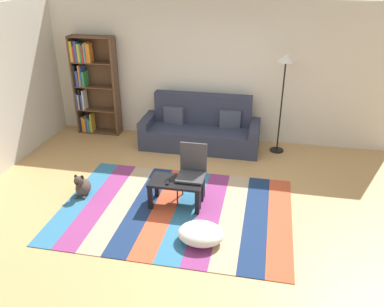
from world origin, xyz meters
name	(u,v)px	position (x,y,z in m)	size (l,w,h in m)	color
ground_plane	(191,202)	(0.00, 0.00, 0.00)	(14.00, 14.00, 0.00)	tan
back_wall	(217,72)	(0.00, 2.55, 1.35)	(6.80, 0.10, 2.70)	silver
left_wall	(3,89)	(-3.40, 0.75, 1.35)	(0.10, 5.50, 2.70)	beige
rug	(175,210)	(-0.18, -0.26, 0.00)	(3.34, 2.36, 0.01)	teal
couch	(201,130)	(-0.22, 2.02, 0.34)	(2.26, 0.80, 1.00)	#2D3347
bookshelf	(90,85)	(-2.56, 2.31, 1.03)	(0.90, 0.28, 2.00)	brown
coffee_table	(176,185)	(-0.20, -0.12, 0.34)	(0.78, 0.43, 0.40)	black
pouf	(201,234)	(0.31, -0.90, 0.13)	(0.60, 0.50, 0.24)	white
dog	(82,186)	(-1.68, -0.15, 0.16)	(0.22, 0.35, 0.40)	#473D33
standing_lamp	(285,71)	(1.26, 2.09, 1.55)	(0.32, 0.32, 1.85)	black
tv_remote	(168,182)	(-0.30, -0.19, 0.42)	(0.04, 0.15, 0.02)	black
folding_chair	(192,168)	(0.00, 0.09, 0.53)	(0.40, 0.40, 0.90)	#38383D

